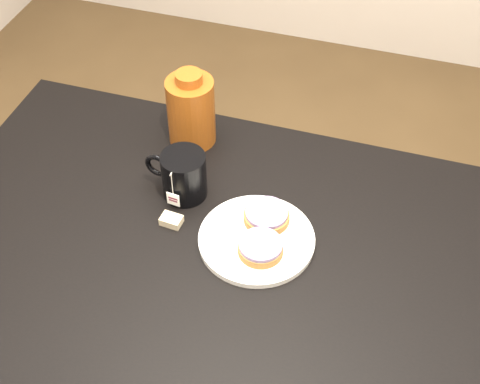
% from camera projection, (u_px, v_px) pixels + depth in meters
% --- Properties ---
extents(table, '(1.40, 0.90, 0.75)m').
position_uv_depth(table, '(240.00, 293.00, 1.41)').
color(table, black).
rests_on(table, ground_plane).
extents(plate, '(0.24, 0.24, 0.02)m').
position_uv_depth(plate, '(257.00, 239.00, 1.39)').
color(plate, white).
rests_on(plate, table).
extents(bagel_back, '(0.10, 0.10, 0.03)m').
position_uv_depth(bagel_back, '(267.00, 216.00, 1.41)').
color(bagel_back, brown).
rests_on(bagel_back, plate).
extents(bagel_front, '(0.13, 0.13, 0.03)m').
position_uv_depth(bagel_front, '(261.00, 248.00, 1.35)').
color(bagel_front, brown).
rests_on(bagel_front, plate).
extents(mug, '(0.15, 0.11, 0.11)m').
position_uv_depth(mug, '(183.00, 175.00, 1.46)').
color(mug, black).
rests_on(mug, table).
extents(teabag_pouch, '(0.05, 0.04, 0.02)m').
position_uv_depth(teabag_pouch, '(171.00, 220.00, 1.43)').
color(teabag_pouch, '#C6B793').
rests_on(teabag_pouch, table).
extents(bagel_package, '(0.15, 0.15, 0.19)m').
position_uv_depth(bagel_package, '(191.00, 110.00, 1.56)').
color(bagel_package, '#5D280C').
rests_on(bagel_package, table).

